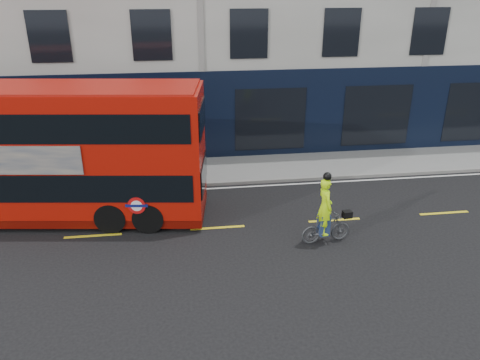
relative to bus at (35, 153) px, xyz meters
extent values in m
plane|color=black|center=(5.84, -3.18, -2.31)|extent=(120.00, 120.00, 0.00)
cube|color=gray|center=(5.84, 3.32, -2.25)|extent=(60.00, 3.00, 0.12)
cube|color=gray|center=(5.84, 1.82, -2.25)|extent=(60.00, 0.12, 0.13)
cube|color=black|center=(5.84, 4.80, -0.31)|extent=(50.00, 0.08, 4.00)
cube|color=silver|center=(5.84, 1.52, -2.31)|extent=(58.00, 0.10, 0.01)
cube|color=#B01107|center=(-0.04, 0.01, 0.14)|extent=(11.37, 3.98, 4.00)
cube|color=#580803|center=(-0.04, 0.01, -2.01)|extent=(11.36, 3.93, 0.30)
cube|color=black|center=(-0.04, 0.01, -0.75)|extent=(10.94, 3.96, 0.91)
cube|color=black|center=(-0.04, 0.01, 1.18)|extent=(10.94, 3.96, 0.91)
cube|color=maroon|center=(-0.04, 0.01, 2.16)|extent=(11.14, 3.85, 0.08)
cube|color=black|center=(5.50, -0.73, -0.75)|extent=(0.34, 2.26, 0.91)
cube|color=black|center=(5.50, -0.73, 1.18)|extent=(0.34, 2.26, 0.91)
cylinder|color=red|center=(3.30, -1.75, -1.30)|extent=(0.56, 0.09, 0.57)
cylinder|color=white|center=(3.30, -1.75, -1.30)|extent=(0.36, 0.07, 0.36)
cube|color=#0C1459|center=(3.30, -1.76, -1.30)|extent=(0.70, 0.11, 0.09)
cylinder|color=black|center=(3.77, -0.50, -1.81)|extent=(1.35, 2.69, 1.01)
cylinder|color=black|center=(2.57, -0.34, -1.81)|extent=(1.35, 2.69, 1.01)
imported|color=#494B4F|center=(9.09, -3.03, -1.84)|extent=(1.64, 0.63, 0.96)
imported|color=#ADE60B|center=(9.00, -3.05, -1.07)|extent=(0.51, 0.70, 1.80)
cube|color=black|center=(9.76, -2.96, -1.43)|extent=(0.30, 0.25, 0.22)
cube|color=navy|center=(9.00, -3.05, -1.68)|extent=(0.34, 0.40, 0.69)
sphere|color=black|center=(9.00, -3.05, -0.09)|extent=(0.26, 0.26, 0.26)
camera|label=1|loc=(4.75, -15.26, 5.17)|focal=35.00mm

